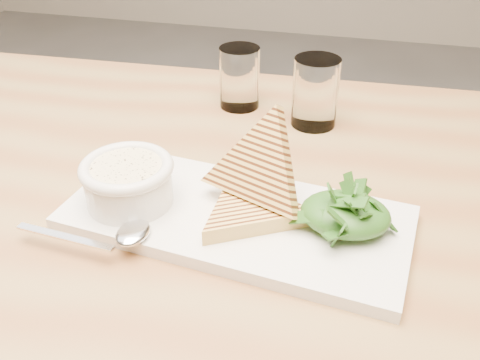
% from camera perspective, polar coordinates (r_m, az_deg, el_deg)
% --- Properties ---
extents(table_top, '(1.30, 0.89, 0.04)m').
position_cam_1_polar(table_top, '(0.70, 1.06, -3.59)').
color(table_top, olive).
rests_on(table_top, ground).
extents(table_leg_bl, '(0.06, 0.06, 0.70)m').
position_cam_1_polar(table_leg_bl, '(1.40, -19.39, -3.09)').
color(table_leg_bl, olive).
rests_on(table_leg_bl, ground).
extents(platter, '(0.43, 0.23, 0.02)m').
position_cam_1_polar(platter, '(0.64, -0.44, -4.08)').
color(platter, silver).
rests_on(platter, table_top).
extents(soup_bowl, '(0.10, 0.10, 0.04)m').
position_cam_1_polar(soup_bowl, '(0.66, -11.76, -0.74)').
color(soup_bowl, silver).
rests_on(soup_bowl, platter).
extents(soup, '(0.09, 0.09, 0.01)m').
position_cam_1_polar(soup, '(0.64, -12.02, 1.16)').
color(soup, beige).
rests_on(soup, soup_bowl).
extents(bowl_rim, '(0.11, 0.11, 0.01)m').
position_cam_1_polar(bowl_rim, '(0.64, -12.04, 1.31)').
color(bowl_rim, silver).
rests_on(bowl_rim, soup_bowl).
extents(sandwich_flat, '(0.21, 0.21, 0.02)m').
position_cam_1_polar(sandwich_flat, '(0.63, 1.12, -3.14)').
color(sandwich_flat, tan).
rests_on(sandwich_flat, platter).
extents(sandwich_lean, '(0.20, 0.20, 0.17)m').
position_cam_1_polar(sandwich_lean, '(0.62, 2.00, 1.23)').
color(sandwich_lean, tan).
rests_on(sandwich_lean, sandwich_flat).
extents(salad_base, '(0.10, 0.08, 0.04)m').
position_cam_1_polar(salad_base, '(0.61, 11.17, -3.59)').
color(salad_base, '#184813').
rests_on(salad_base, platter).
extents(arugula_pile, '(0.11, 0.10, 0.05)m').
position_cam_1_polar(arugula_pile, '(0.61, 11.25, -3.03)').
color(arugula_pile, '#2F5A1B').
rests_on(arugula_pile, platter).
extents(spoon_bowl, '(0.04, 0.05, 0.01)m').
position_cam_1_polar(spoon_bowl, '(0.61, -11.35, -5.54)').
color(spoon_bowl, silver).
rests_on(spoon_bowl, platter).
extents(spoon_handle, '(0.12, 0.02, 0.00)m').
position_cam_1_polar(spoon_handle, '(0.63, -18.17, -5.80)').
color(spoon_handle, silver).
rests_on(spoon_handle, platter).
extents(glass_near, '(0.07, 0.07, 0.10)m').
position_cam_1_polar(glass_near, '(0.91, -0.05, 10.87)').
color(glass_near, white).
rests_on(glass_near, table_top).
extents(glass_far, '(0.07, 0.07, 0.11)m').
position_cam_1_polar(glass_far, '(0.85, 8.04, 9.24)').
color(glass_far, white).
rests_on(glass_far, table_top).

